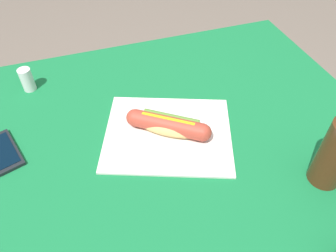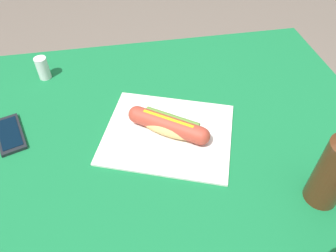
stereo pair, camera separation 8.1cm
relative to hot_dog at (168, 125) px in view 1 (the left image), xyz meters
name	(u,v)px [view 1 (the left image)]	position (x,y,z in m)	size (l,w,h in m)	color
dining_table	(177,176)	(0.01, -0.04, -0.17)	(1.09, 0.98, 0.77)	brown
paper_wrapper	(168,133)	(0.00, 0.00, -0.03)	(0.32, 0.26, 0.01)	silver
hot_dog	(168,125)	(0.00, 0.00, 0.00)	(0.19, 0.15, 0.05)	#DBB26B
cell_phone	(4,151)	(-0.40, 0.07, -0.03)	(0.10, 0.15, 0.01)	black
salt_shaker	(27,80)	(-0.33, 0.30, 0.00)	(0.04, 0.04, 0.07)	silver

